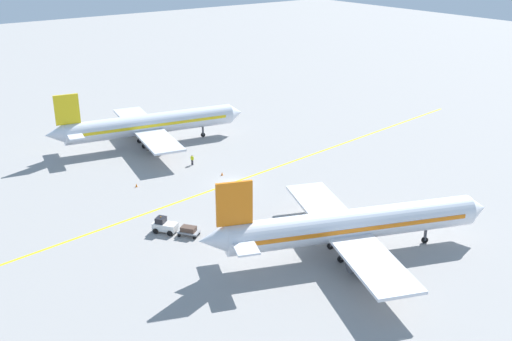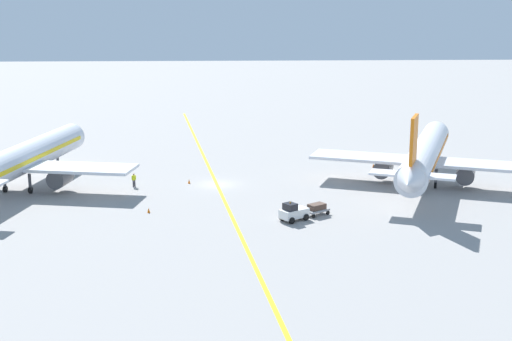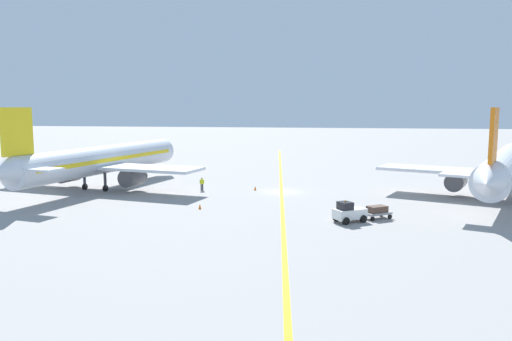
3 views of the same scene
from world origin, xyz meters
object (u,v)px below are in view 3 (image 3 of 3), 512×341
Objects in this scene: ground_crew_worker at (202,183)px; traffic_cone_by_wingtip at (446,184)px; traffic_cone_mid_apron at (200,206)px; baggage_cart_trailing at (377,211)px; traffic_cone_near_nose at (255,188)px; airplane_adjacent_stand at (504,168)px; airplane_at_gate at (102,161)px; baggage_tug_white at (349,213)px.

traffic_cone_by_wingtip is (31.73, 9.15, -0.63)m from ground_crew_worker.
traffic_cone_mid_apron is 1.00× the size of traffic_cone_by_wingtip.
traffic_cone_mid_apron is (-18.01, 1.74, -0.49)m from baggage_cart_trailing.
baggage_cart_trailing is 20.27m from traffic_cone_near_nose.
airplane_adjacent_stand is 29.53m from traffic_cone_near_nose.
airplane_adjacent_stand is 20.31× the size of ground_crew_worker.
baggage_cart_trailing is 24.77m from traffic_cone_by_wingtip.
airplane_at_gate is at bearing -179.73° from airplane_adjacent_stand.
airplane_adjacent_stand is at bearing 0.27° from airplane_at_gate.
airplane_at_gate is 21.04× the size of ground_crew_worker.
airplane_adjacent_stand reaches higher than baggage_cart_trailing.
baggage_tug_white is 15.75m from traffic_cone_mid_apron.
airplane_at_gate is 46.14m from traffic_cone_by_wingtip.
traffic_cone_mid_apron is at bearing 174.49° from baggage_cart_trailing.
airplane_adjacent_stand is 62.03× the size of traffic_cone_mid_apron.
airplane_adjacent_stand is 62.03× the size of traffic_cone_near_nose.
airplane_at_gate reaches higher than baggage_cart_trailing.
ground_crew_worker is 6.87m from traffic_cone_near_nose.
airplane_at_gate is at bearing 155.58° from baggage_tug_white.
airplane_at_gate is 19.61m from traffic_cone_mid_apron.
traffic_cone_near_nose is (6.71, 1.32, -0.63)m from ground_crew_worker.
baggage_cart_trailing is (34.12, -12.37, -2.95)m from airplane_at_gate.
airplane_adjacent_stand is at bearing -66.26° from traffic_cone_by_wingtip.
baggage_cart_trailing is at bearing -5.51° from traffic_cone_mid_apron.
airplane_adjacent_stand reaches higher than baggage_tug_white.
traffic_cone_by_wingtip is (10.81, 22.29, -0.49)m from baggage_cart_trailing.
airplane_at_gate reaches higher than traffic_cone_mid_apron.
airplane_adjacent_stand is at bearing -0.84° from ground_crew_worker.
traffic_cone_near_nose is at bearing 73.36° from traffic_cone_mid_apron.
baggage_cart_trailing is at bearing -115.87° from traffic_cone_by_wingtip.
traffic_cone_near_nose is at bearing 176.40° from airplane_adjacent_stand.
traffic_cone_mid_apron is at bearing -144.51° from traffic_cone_by_wingtip.
baggage_tug_white is at bearing -24.42° from airplane_at_gate.
traffic_cone_by_wingtip is at bearing 35.49° from traffic_cone_mid_apron.
ground_crew_worker is at bearing 140.48° from baggage_tug_white.
traffic_cone_by_wingtip is (44.93, 9.91, -3.43)m from airplane_at_gate.
airplane_adjacent_stand is at bearing 18.19° from traffic_cone_mid_apron.
ground_crew_worker is (13.21, 0.76, -2.80)m from airplane_at_gate.
airplane_at_gate is 20.31m from traffic_cone_near_nose.
traffic_cone_by_wingtip is at bearing 60.82° from baggage_tug_white.
ground_crew_worker is at bearing -163.91° from traffic_cone_by_wingtip.
ground_crew_worker is at bearing 179.16° from airplane_adjacent_stand.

